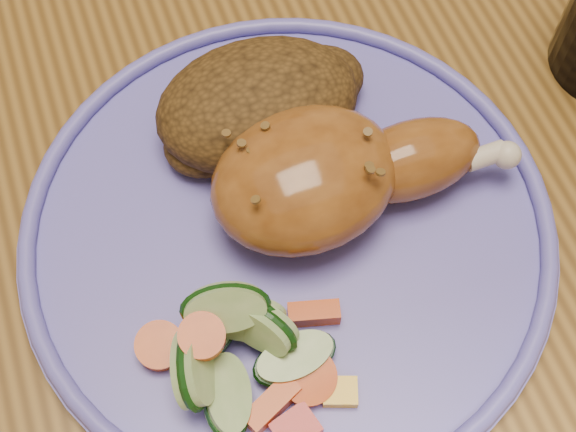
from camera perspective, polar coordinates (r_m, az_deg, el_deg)
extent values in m
plane|color=brown|center=(1.22, 0.22, -10.72)|extent=(4.00, 4.00, 0.00)
cube|color=brown|center=(0.56, 0.49, 11.43)|extent=(0.90, 1.40, 0.04)
cylinder|color=#4C2D16|center=(1.19, -14.16, 5.94)|extent=(0.04, 0.04, 0.41)
cylinder|color=#4C2D16|center=(1.23, 2.35, 10.85)|extent=(0.04, 0.04, 0.41)
cylinder|color=#635CC5|center=(0.46, 0.00, -1.22)|extent=(0.30, 0.30, 0.01)
torus|color=#635CC5|center=(0.45, 0.00, -0.59)|extent=(0.30, 0.30, 0.01)
ellipsoid|color=#94561F|center=(0.43, 1.21, 2.64)|extent=(0.12, 0.10, 0.06)
ellipsoid|color=#94561F|center=(0.45, 8.76, 3.95)|extent=(0.08, 0.05, 0.04)
sphere|color=beige|center=(0.47, 15.31, 4.20)|extent=(0.02, 0.02, 0.02)
ellipsoid|color=#4F3413|center=(0.47, -2.17, 7.95)|extent=(0.12, 0.09, 0.05)
ellipsoid|color=#4F3413|center=(0.49, 1.97, 9.56)|extent=(0.06, 0.05, 0.03)
ellipsoid|color=#4F3413|center=(0.47, -5.86, 5.16)|extent=(0.05, 0.04, 0.02)
cube|color=#A50A05|center=(0.41, 0.55, -14.87)|extent=(0.03, 0.02, 0.01)
cube|color=#E5A507|center=(0.42, 3.72, -12.37)|extent=(0.02, 0.02, 0.01)
cube|color=#DC4307|center=(0.43, 1.85, -6.94)|extent=(0.03, 0.02, 0.01)
cylinder|color=#DC4307|center=(0.42, 1.42, -11.40)|extent=(0.03, 0.03, 0.01)
cube|color=#DC4307|center=(0.41, -1.18, -13.26)|extent=(0.03, 0.02, 0.01)
cylinder|color=#DC4307|center=(0.40, -6.15, -8.52)|extent=(0.02, 0.02, 0.01)
cylinder|color=#DC4307|center=(0.42, -9.10, -9.11)|extent=(0.03, 0.03, 0.02)
cylinder|color=#ABC47F|center=(0.41, -2.10, -7.68)|extent=(0.05, 0.05, 0.04)
cylinder|color=#ABC47F|center=(0.42, 0.47, -10.08)|extent=(0.05, 0.05, 0.02)
cylinder|color=#ABC47F|center=(0.41, -4.37, -12.65)|extent=(0.05, 0.05, 0.02)
cylinder|color=#ABC47F|center=(0.42, -5.88, -8.51)|extent=(0.06, 0.06, 0.02)
cylinder|color=#ABC47F|center=(0.40, -6.69, -10.58)|extent=(0.04, 0.05, 0.04)
cylinder|color=#ABC47F|center=(0.40, -4.48, -6.47)|extent=(0.05, 0.05, 0.04)
cylinder|color=#ABC47F|center=(0.41, -3.08, -7.25)|extent=(0.05, 0.04, 0.04)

